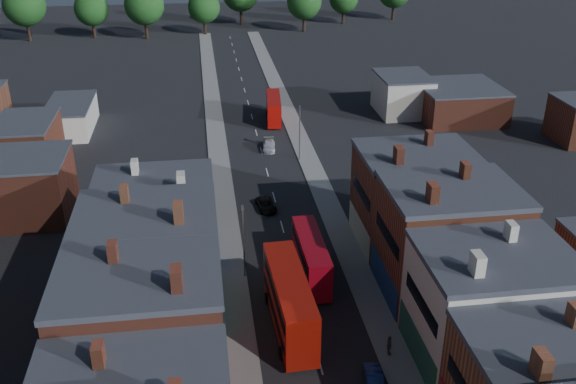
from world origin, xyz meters
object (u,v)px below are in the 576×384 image
object	(u,v)px
car_1	(374,381)
car_2	(266,205)
ped_3	(389,345)
car_3	(269,146)
bus_2	(274,108)
bus_0	(290,301)
bus_1	(311,257)

from	to	relation	value
car_1	car_2	world-z (taller)	car_1
car_1	ped_3	bearing A→B (deg)	64.80
car_2	car_3	size ratio (longest dim) A/B	0.95
bus_2	car_2	xyz separation A→B (m)	(-4.86, -32.45, -1.69)
bus_0	bus_1	bearing A→B (deg)	64.94
bus_0	car_2	xyz separation A→B (m)	(0.48, 23.73, -2.33)
bus_0	car_2	bearing A→B (deg)	86.64
car_3	car_2	bearing A→B (deg)	-91.13
bus_1	car_2	bearing A→B (deg)	99.78
car_2	ped_3	distance (m)	29.60
car_2	ped_3	xyz separation A→B (m)	(7.39, -28.66, 0.46)
bus_2	car_2	world-z (taller)	bus_2
bus_0	bus_2	distance (m)	56.44
car_3	ped_3	world-z (taller)	ped_3
car_1	car_3	bearing A→B (deg)	99.41
bus_2	ped_3	size ratio (longest dim) A/B	5.29
bus_0	car_3	world-z (taller)	bus_0
bus_0	car_3	distance (m)	43.48
bus_1	bus_2	world-z (taller)	bus_1
car_3	ped_3	bearing A→B (deg)	-77.98
bus_0	bus_2	xyz separation A→B (m)	(5.33, 56.19, -0.64)
car_1	bus_1	bearing A→B (deg)	104.41
bus_2	bus_0	bearing A→B (deg)	-90.22
bus_0	ped_3	distance (m)	9.47
car_2	car_3	xyz separation A→B (m)	(2.56, 19.58, 0.06)
bus_2	ped_3	distance (m)	61.18
car_2	car_1	bearing A→B (deg)	-88.53
bus_1	car_2	distance (m)	16.18
car_1	car_3	size ratio (longest dim) A/B	0.87
car_3	bus_2	bearing A→B (deg)	86.18
bus_2	car_2	bearing A→B (deg)	-93.31
bus_2	ped_3	xyz separation A→B (m)	(2.53, -61.11, -1.23)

